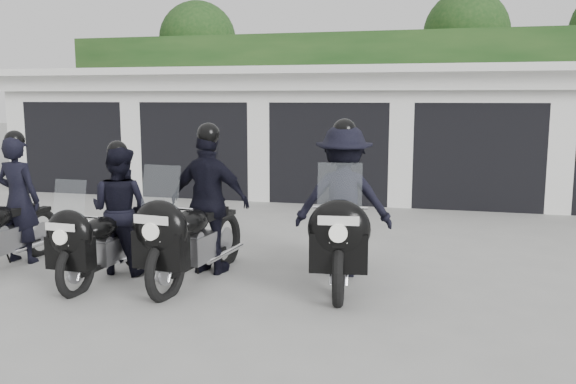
% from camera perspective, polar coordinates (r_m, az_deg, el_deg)
% --- Properties ---
extents(ground, '(80.00, 80.00, 0.00)m').
position_cam_1_polar(ground, '(8.14, -3.48, -7.63)').
color(ground, gray).
rests_on(ground, ground).
extents(garage_block, '(16.40, 6.80, 2.96)m').
position_cam_1_polar(garage_block, '(15.70, 5.53, 5.58)').
color(garage_block, white).
rests_on(garage_block, ground).
extents(background_vegetation, '(20.00, 3.90, 5.80)m').
position_cam_1_polar(background_vegetation, '(20.45, 8.76, 10.05)').
color(background_vegetation, '#153412').
rests_on(background_vegetation, ground).
extents(police_bike_a, '(0.71, 2.20, 1.92)m').
position_cam_1_polar(police_bike_a, '(9.12, -25.08, -1.77)').
color(police_bike_a, black).
rests_on(police_bike_a, ground).
extents(police_bike_b, '(0.85, 2.08, 1.81)m').
position_cam_1_polar(police_bike_b, '(8.17, -16.13, -2.40)').
color(police_bike_b, black).
rests_on(police_bike_b, ground).
extents(police_bike_c, '(1.18, 2.35, 2.05)m').
position_cam_1_polar(police_bike_c, '(7.88, -8.00, -1.78)').
color(police_bike_c, black).
rests_on(police_bike_c, ground).
extents(police_bike_d, '(1.33, 2.41, 2.10)m').
position_cam_1_polar(police_bike_d, '(7.76, 5.15, -1.67)').
color(police_bike_d, black).
rests_on(police_bike_d, ground).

